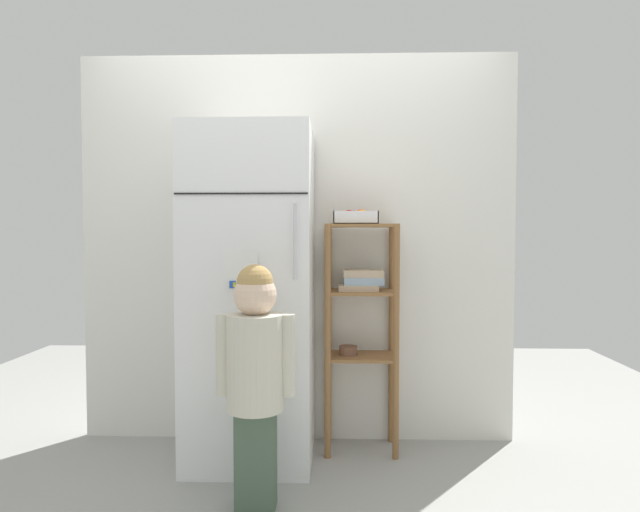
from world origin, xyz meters
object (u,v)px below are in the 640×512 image
refrigerator (251,296)px  fruit_bin (357,217)px  child_standing (255,361)px  pantry_shelf_unit (361,309)px

refrigerator → fruit_bin: 0.75m
refrigerator → fruit_bin: bearing=13.1°
refrigerator → child_standing: 0.60m
pantry_shelf_unit → fruit_bin: 0.53m
refrigerator → child_standing: size_ratio=1.64×
child_standing → pantry_shelf_unit: size_ratio=0.85×
child_standing → pantry_shelf_unit: 0.87m
refrigerator → fruit_bin: (0.59, 0.14, 0.44)m
pantry_shelf_unit → fruit_bin: (-0.03, -0.01, 0.53)m
child_standing → fruit_bin: (0.48, 0.67, 0.67)m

